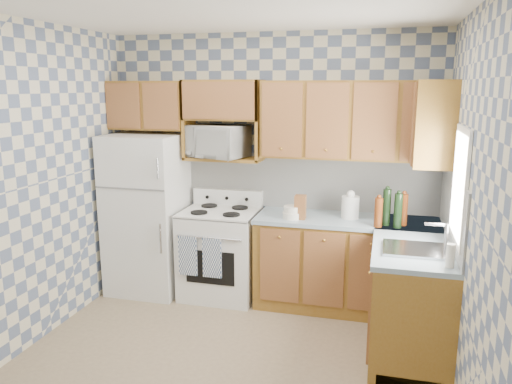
% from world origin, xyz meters
% --- Properties ---
extents(floor, '(3.40, 3.40, 0.00)m').
position_xyz_m(floor, '(0.00, 0.00, 0.00)').
color(floor, '#77634C').
rests_on(floor, ground).
extents(back_wall, '(3.40, 0.02, 2.70)m').
position_xyz_m(back_wall, '(0.00, 1.60, 1.35)').
color(back_wall, slate).
rests_on(back_wall, ground).
extents(right_wall, '(0.02, 3.20, 2.70)m').
position_xyz_m(right_wall, '(1.70, 0.00, 1.35)').
color(right_wall, slate).
rests_on(right_wall, ground).
extents(backsplash_back, '(2.60, 0.02, 0.56)m').
position_xyz_m(backsplash_back, '(0.40, 1.59, 1.20)').
color(backsplash_back, silver).
rests_on(backsplash_back, back_wall).
extents(backsplash_right, '(0.02, 1.60, 0.56)m').
position_xyz_m(backsplash_right, '(1.69, 0.80, 1.20)').
color(backsplash_right, silver).
rests_on(backsplash_right, right_wall).
extents(refrigerator, '(0.75, 0.70, 1.68)m').
position_xyz_m(refrigerator, '(-1.27, 1.25, 0.84)').
color(refrigerator, silver).
rests_on(refrigerator, floor).
extents(stove_body, '(0.76, 0.65, 0.90)m').
position_xyz_m(stove_body, '(-0.47, 1.28, 0.45)').
color(stove_body, silver).
rests_on(stove_body, floor).
extents(cooktop, '(0.76, 0.65, 0.02)m').
position_xyz_m(cooktop, '(-0.47, 1.28, 0.91)').
color(cooktop, silver).
rests_on(cooktop, stove_body).
extents(backguard, '(0.76, 0.08, 0.17)m').
position_xyz_m(backguard, '(-0.47, 1.55, 1.00)').
color(backguard, silver).
rests_on(backguard, cooktop).
extents(dish_towel_left, '(0.19, 0.02, 0.40)m').
position_xyz_m(dish_towel_left, '(-0.69, 0.93, 0.53)').
color(dish_towel_left, navy).
rests_on(dish_towel_left, stove_body).
extents(dish_towel_right, '(0.19, 0.02, 0.40)m').
position_xyz_m(dish_towel_right, '(-0.44, 0.93, 0.53)').
color(dish_towel_right, navy).
rests_on(dish_towel_right, stove_body).
extents(base_cabinets_back, '(1.75, 0.60, 0.88)m').
position_xyz_m(base_cabinets_back, '(0.82, 1.30, 0.44)').
color(base_cabinets_back, brown).
rests_on(base_cabinets_back, floor).
extents(base_cabinets_right, '(0.60, 1.60, 0.88)m').
position_xyz_m(base_cabinets_right, '(1.40, 0.80, 0.44)').
color(base_cabinets_right, brown).
rests_on(base_cabinets_right, floor).
extents(countertop_back, '(1.77, 0.63, 0.04)m').
position_xyz_m(countertop_back, '(0.82, 1.30, 0.90)').
color(countertop_back, gray).
rests_on(countertop_back, base_cabinets_back).
extents(countertop_right, '(0.63, 1.60, 0.04)m').
position_xyz_m(countertop_right, '(1.40, 0.80, 0.90)').
color(countertop_right, gray).
rests_on(countertop_right, base_cabinets_right).
extents(upper_cabinets_back, '(1.75, 0.33, 0.74)m').
position_xyz_m(upper_cabinets_back, '(0.82, 1.44, 1.85)').
color(upper_cabinets_back, brown).
rests_on(upper_cabinets_back, back_wall).
extents(upper_cabinets_fridge, '(0.82, 0.33, 0.50)m').
position_xyz_m(upper_cabinets_fridge, '(-1.29, 1.44, 1.97)').
color(upper_cabinets_fridge, brown).
rests_on(upper_cabinets_fridge, back_wall).
extents(upper_cabinets_right, '(0.33, 0.70, 0.74)m').
position_xyz_m(upper_cabinets_right, '(1.53, 1.25, 1.85)').
color(upper_cabinets_right, brown).
rests_on(upper_cabinets_right, right_wall).
extents(microwave_shelf, '(0.80, 0.33, 0.03)m').
position_xyz_m(microwave_shelf, '(-0.47, 1.44, 1.44)').
color(microwave_shelf, brown).
rests_on(microwave_shelf, back_wall).
extents(microwave, '(0.68, 0.54, 0.33)m').
position_xyz_m(microwave, '(-0.54, 1.40, 1.61)').
color(microwave, silver).
rests_on(microwave, microwave_shelf).
extents(sink, '(0.48, 0.40, 0.03)m').
position_xyz_m(sink, '(1.40, 0.45, 0.93)').
color(sink, '#B7B7BC').
rests_on(sink, countertop_right).
extents(window, '(0.02, 0.66, 0.86)m').
position_xyz_m(window, '(1.69, 0.45, 1.45)').
color(window, white).
rests_on(window, right_wall).
extents(bottle_0, '(0.07, 0.07, 0.34)m').
position_xyz_m(bottle_0, '(1.18, 1.14, 1.09)').
color(bottle_0, black).
rests_on(bottle_0, countertop_back).
extents(bottle_1, '(0.07, 0.07, 0.31)m').
position_xyz_m(bottle_1, '(1.28, 1.08, 1.08)').
color(bottle_1, black).
rests_on(bottle_1, countertop_back).
extents(bottle_2, '(0.07, 0.07, 0.29)m').
position_xyz_m(bottle_2, '(1.33, 1.18, 1.07)').
color(bottle_2, '#5A260D').
rests_on(bottle_2, countertop_back).
extents(bottle_3, '(0.07, 0.07, 0.27)m').
position_xyz_m(bottle_3, '(1.11, 1.06, 1.05)').
color(bottle_3, '#5A260D').
rests_on(bottle_3, countertop_back).
extents(knife_block, '(0.11, 0.11, 0.23)m').
position_xyz_m(knife_block, '(0.38, 1.16, 1.03)').
color(knife_block, brown).
rests_on(knife_block, countertop_back).
extents(electric_kettle, '(0.17, 0.17, 0.21)m').
position_xyz_m(electric_kettle, '(0.84, 1.31, 1.03)').
color(electric_kettle, silver).
rests_on(electric_kettle, countertop_back).
extents(food_containers, '(0.18, 0.18, 0.12)m').
position_xyz_m(food_containers, '(0.30, 1.16, 0.98)').
color(food_containers, silver).
rests_on(food_containers, countertop_back).
extents(soap_bottle, '(0.06, 0.06, 0.17)m').
position_xyz_m(soap_bottle, '(1.62, 0.13, 1.01)').
color(soap_bottle, silver).
rests_on(soap_bottle, countertop_right).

